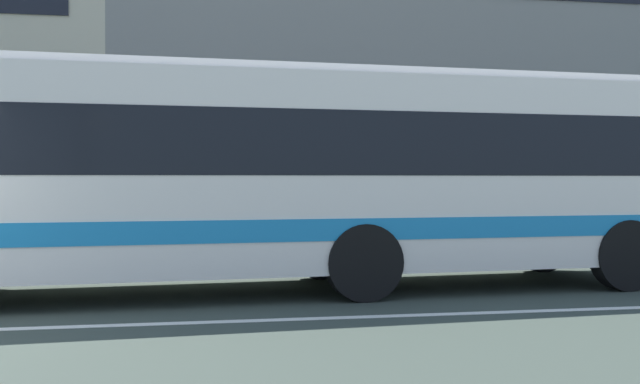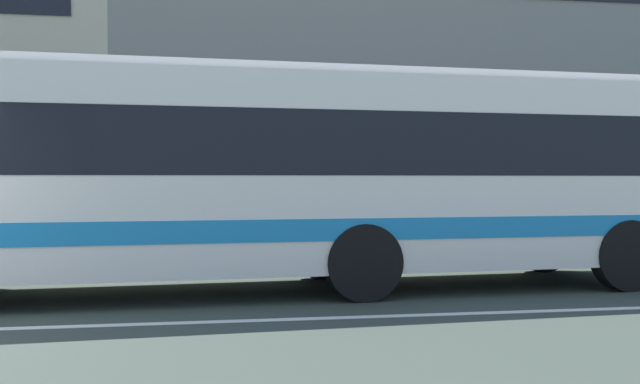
{
  "view_description": "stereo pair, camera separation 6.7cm",
  "coord_description": "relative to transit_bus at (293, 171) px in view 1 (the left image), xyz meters",
  "views": [
    {
      "loc": [
        3.36,
        -8.39,
        1.57
      ],
      "look_at": [
        5.31,
        2.1,
        1.39
      ],
      "focal_mm": 42.73,
      "sensor_mm": 36.0,
      "label": 1
    },
    {
      "loc": [
        3.43,
        -8.4,
        1.57
      ],
      "look_at": [
        5.31,
        2.1,
        1.39
      ],
      "focal_mm": 42.73,
      "sensor_mm": 36.0,
      "label": 2
    }
  ],
  "objects": [
    {
      "name": "apartment_block_right",
      "position": [
        7.44,
        12.54,
        4.95
      ],
      "size": [
        21.51,
        8.29,
        13.26
      ],
      "color": "gray",
      "rests_on": "ground_plane"
    },
    {
      "name": "transit_bus",
      "position": [
        0.0,
        0.0,
        0.0
      ],
      "size": [
        11.22,
        3.17,
        3.06
      ],
      "color": "silver",
      "rests_on": "ground_plane"
    }
  ]
}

